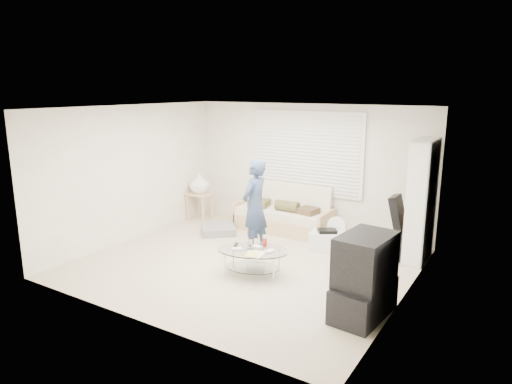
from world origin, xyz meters
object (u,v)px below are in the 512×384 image
Objects in this scene: bookshelf at (421,201)px; tv_unit at (364,277)px; coffee_table at (253,255)px; futon_sofa at (284,216)px.

bookshelf reaches higher than tv_unit.
tv_unit is at bearing -93.07° from bookshelf.
bookshelf is 1.62× the size of coffee_table.
coffee_table is at bearing -73.39° from futon_sofa.
futon_sofa is 2.28m from coffee_table.
futon_sofa reaches higher than coffee_table.
tv_unit is (2.51, -2.54, 0.21)m from futon_sofa.
coffee_table is at bearing -135.03° from bookshelf.
futon_sofa is 1.81× the size of tv_unit.
bookshelf is 1.89× the size of tv_unit.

